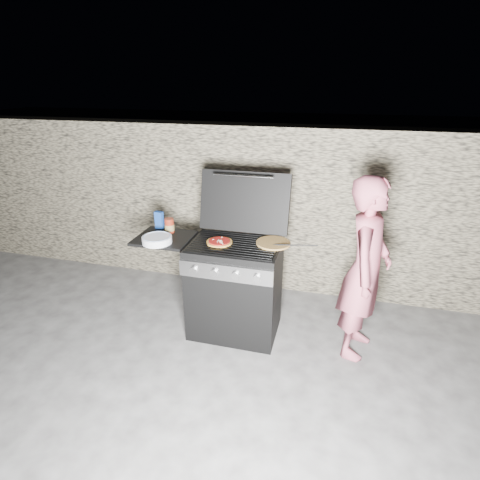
% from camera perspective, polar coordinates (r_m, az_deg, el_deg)
% --- Properties ---
extents(ground, '(50.00, 50.00, 0.00)m').
position_cam_1_polar(ground, '(3.73, -0.76, -13.44)').
color(ground, '#3D3B3A').
extents(stone_wall, '(8.00, 0.35, 1.80)m').
position_cam_1_polar(stone_wall, '(4.22, 2.98, 4.93)').
color(stone_wall, '#9C9070').
rests_on(stone_wall, ground).
extents(gas_grill, '(1.34, 0.79, 0.91)m').
position_cam_1_polar(gas_grill, '(3.54, -4.73, -6.87)').
color(gas_grill, black).
rests_on(gas_grill, ground).
extents(pizza_topped, '(0.27, 0.27, 0.03)m').
position_cam_1_polar(pizza_topped, '(3.28, -3.16, -0.25)').
color(pizza_topped, '#DEA04F').
rests_on(pizza_topped, gas_grill).
extents(pizza_plain, '(0.40, 0.40, 0.02)m').
position_cam_1_polar(pizza_plain, '(3.27, 5.10, -0.45)').
color(pizza_plain, '#DEAC5A').
rests_on(pizza_plain, gas_grill).
extents(sauce_jar, '(0.11, 0.11, 0.14)m').
position_cam_1_polar(sauce_jar, '(3.57, -10.71, 2.21)').
color(sauce_jar, maroon).
rests_on(sauce_jar, gas_grill).
extents(blue_carton, '(0.08, 0.06, 0.17)m').
position_cam_1_polar(blue_carton, '(3.68, -12.19, 3.00)').
color(blue_carton, navy).
rests_on(blue_carton, gas_grill).
extents(plate_stack, '(0.30, 0.30, 0.06)m').
position_cam_1_polar(plate_stack, '(3.37, -12.53, 0.06)').
color(plate_stack, white).
rests_on(plate_stack, gas_grill).
extents(person, '(0.50, 0.64, 1.58)m').
position_cam_1_polar(person, '(3.25, 18.56, -4.35)').
color(person, '#B75568').
rests_on(person, ground).
extents(tongs, '(0.39, 0.08, 0.08)m').
position_cam_1_polar(tongs, '(3.16, 8.31, -0.85)').
color(tongs, black).
rests_on(tongs, gas_grill).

